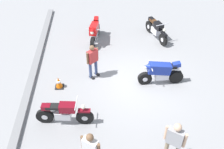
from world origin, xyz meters
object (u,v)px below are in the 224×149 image
object	(u,v)px
motorcycle_black_cruiser	(156,29)
traffic_cone	(59,82)
person_in_gray_shirt	(174,140)
motorcycle_red_sportbike	(95,31)
person_in_red_shirt	(93,59)
motorcycle_maroon_cruiser	(64,113)
motorcycle_blue_sportbike	(161,72)

from	to	relation	value
motorcycle_black_cruiser	traffic_cone	xyz separation A→B (m)	(-3.64, 4.80, -0.26)
person_in_gray_shirt	traffic_cone	size ratio (longest dim) A/B	3.31
motorcycle_black_cruiser	motorcycle_red_sportbike	distance (m)	3.28
person_in_gray_shirt	person_in_red_shirt	bearing A→B (deg)	-116.59
motorcycle_maroon_cruiser	person_in_gray_shirt	distance (m)	3.91
motorcycle_black_cruiser	traffic_cone	distance (m)	6.03
motorcycle_blue_sportbike	motorcycle_maroon_cruiser	distance (m)	4.36
person_in_gray_shirt	traffic_cone	bearing A→B (deg)	-99.25
motorcycle_blue_sportbike	motorcycle_red_sportbike	world-z (taller)	same
traffic_cone	motorcycle_blue_sportbike	bearing A→B (deg)	-89.48
motorcycle_black_cruiser	motorcycle_blue_sportbike	xyz separation A→B (m)	(-3.60, 0.50, 0.07)
motorcycle_red_sportbike	traffic_cone	world-z (taller)	motorcycle_red_sportbike
motorcycle_blue_sportbike	motorcycle_maroon_cruiser	size ratio (longest dim) A/B	0.93
person_in_gray_shirt	traffic_cone	distance (m)	5.38
motorcycle_red_sportbike	traffic_cone	xyz separation A→B (m)	(-3.52, 1.53, -0.33)
motorcycle_black_cruiser	person_in_red_shirt	distance (m)	4.50
person_in_gray_shirt	motorcycle_black_cruiser	bearing A→B (deg)	-153.45
motorcycle_black_cruiser	person_in_gray_shirt	world-z (taller)	person_in_gray_shirt
person_in_gray_shirt	person_in_red_shirt	distance (m)	4.93
motorcycle_black_cruiser	person_in_gray_shirt	xyz separation A→B (m)	(-7.26, 0.90, 0.49)
traffic_cone	motorcycle_red_sportbike	bearing A→B (deg)	-23.48
motorcycle_blue_sportbike	person_in_gray_shirt	xyz separation A→B (m)	(-3.66, 0.40, 0.42)
traffic_cone	person_in_gray_shirt	bearing A→B (deg)	-132.83
motorcycle_black_cruiser	traffic_cone	world-z (taller)	motorcycle_black_cruiser
motorcycle_blue_sportbike	traffic_cone	bearing A→B (deg)	-1.80
motorcycle_red_sportbike	person_in_gray_shirt	world-z (taller)	person_in_gray_shirt
motorcycle_maroon_cruiser	person_in_gray_shirt	bearing A→B (deg)	-20.94
motorcycle_red_sportbike	person_in_red_shirt	size ratio (longest dim) A/B	1.21
motorcycle_red_sportbike	motorcycle_blue_sportbike	bearing A→B (deg)	48.18
motorcycle_black_cruiser	motorcycle_blue_sportbike	size ratio (longest dim) A/B	1.03
person_in_gray_shirt	person_in_red_shirt	world-z (taller)	person_in_gray_shirt
person_in_gray_shirt	motorcycle_maroon_cruiser	bearing A→B (deg)	-82.33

